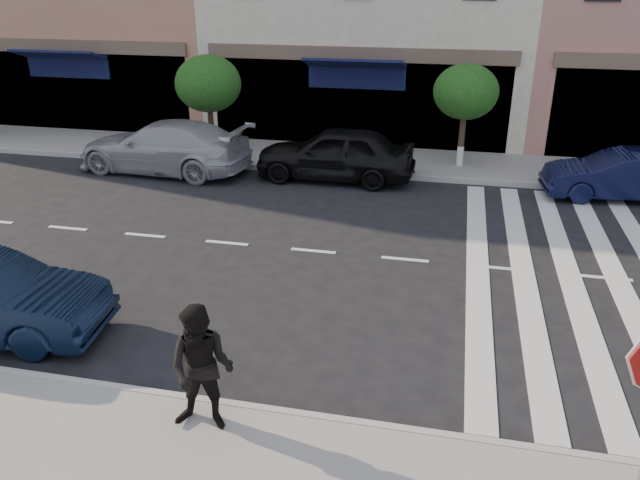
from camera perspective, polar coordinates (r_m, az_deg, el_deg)
The scene contains 8 objects.
ground at distance 10.25m, azimuth -5.75°, elevation -10.12°, with size 120.00×120.00×0.00m, color black.
sidewalk_far at distance 20.07m, azimuth 3.95°, elevation 7.32°, with size 60.00×3.00×0.15m, color gray.
street_tree_wb at distance 20.70m, azimuth -10.18°, elevation 13.86°, with size 2.10×2.10×3.06m.
street_tree_c at distance 19.15m, azimuth 13.19°, elevation 13.01°, with size 1.90×1.90×3.04m.
walker at distance 8.15m, azimuth -10.74°, elevation -11.53°, with size 0.86×0.67×1.77m, color black.
car_far_left at distance 19.49m, azimuth -14.09°, elevation 8.28°, with size 2.15×5.28×1.53m, color #AAA9AF.
car_far_mid at distance 18.16m, azimuth 1.42°, elevation 7.93°, with size 1.83×4.56×1.55m, color black.
car_far_right at distance 18.40m, azimuth 25.81°, elevation 5.35°, with size 1.37×3.92×1.29m, color black.
Camera 1 is at (2.83, -8.06, 5.66)m, focal length 35.00 mm.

